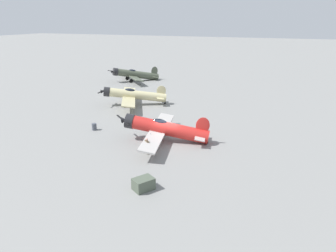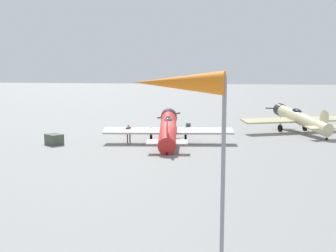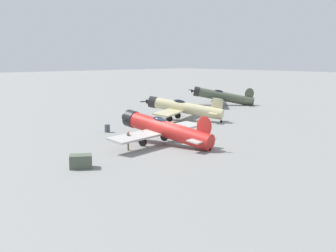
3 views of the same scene
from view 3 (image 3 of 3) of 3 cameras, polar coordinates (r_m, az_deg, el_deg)
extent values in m
plane|color=gray|center=(41.45, 0.00, -2.46)|extent=(400.00, 400.00, 0.00)
cylinder|color=red|center=(41.20, 0.00, -0.50)|extent=(3.38, 9.34, 2.92)
cylinder|color=#232326|center=(43.74, -4.64, 0.92)|extent=(1.84, 1.46, 1.76)
cone|color=#232326|center=(44.15, -5.29, 1.12)|extent=(0.80, 0.78, 0.76)
cube|color=black|center=(44.25, -5.44, 1.14)|extent=(1.96, 2.60, 0.44)
ellipsoid|color=black|center=(41.61, -1.02, 0.69)|extent=(1.11, 1.90, 0.94)
cube|color=#BCB7B2|center=(41.88, -1.22, -0.69)|extent=(12.34, 4.21, 0.45)
ellipsoid|color=red|center=(39.03, 4.57, -0.10)|extent=(0.48, 1.76, 2.08)
cube|color=#BCB7B2|center=(39.32, 4.30, -1.69)|extent=(3.55, 1.78, 0.27)
cylinder|color=#999BA0|center=(40.96, -3.22, -1.31)|extent=(0.14, 0.14, 1.03)
cylinder|color=black|center=(41.05, -3.21, -2.02)|extent=(0.36, 0.82, 0.80)
cylinder|color=#999BA0|center=(43.56, -0.49, -0.69)|extent=(0.14, 0.14, 1.03)
cylinder|color=black|center=(43.64, -0.48, -1.36)|extent=(0.36, 0.82, 0.80)
cylinder|color=black|center=(39.10, 5.22, -2.97)|extent=(0.16, 0.29, 0.28)
cylinder|color=beige|center=(57.25, 2.33, 2.27)|extent=(5.54, 9.17, 2.59)
cylinder|color=#232326|center=(58.76, -1.88, 3.02)|extent=(1.81, 1.63, 1.58)
cone|color=#232326|center=(59.00, -2.46, 3.13)|extent=(0.83, 0.84, 0.68)
cube|color=black|center=(59.06, -2.60, 3.13)|extent=(2.85, 0.78, 0.22)
ellipsoid|color=black|center=(57.48, 1.44, 3.01)|extent=(1.48, 1.93, 0.89)
cube|color=#C6BC89|center=(57.64, 1.26, 2.09)|extent=(12.23, 7.46, 0.43)
ellipsoid|color=beige|center=(56.07, 6.20, 2.68)|extent=(0.87, 1.57, 1.82)
cube|color=#C6BC89|center=(56.24, 5.99, 1.69)|extent=(3.53, 2.52, 0.24)
cylinder|color=#999BA0|center=(56.40, 0.17, 1.55)|extent=(0.14, 0.14, 1.20)
cylinder|color=black|center=(56.48, 0.17, 0.95)|extent=(0.54, 0.80, 0.80)
cylinder|color=#999BA0|center=(59.36, 1.24, 1.91)|extent=(0.14, 0.14, 1.20)
cylinder|color=black|center=(59.43, 1.24, 1.34)|extent=(0.54, 0.80, 0.80)
cylinder|color=black|center=(56.19, 6.73, 0.58)|extent=(0.22, 0.30, 0.28)
cylinder|color=#4C5442|center=(76.42, 7.15, 3.68)|extent=(7.81, 8.27, 3.23)
cylinder|color=#232326|center=(76.28, 3.63, 4.37)|extent=(1.99, 1.97, 1.76)
cone|color=#232326|center=(76.29, 3.14, 4.46)|extent=(0.95, 0.95, 0.77)
cube|color=black|center=(76.29, 3.03, 4.46)|extent=(1.39, 2.60, 0.31)
ellipsoid|color=black|center=(76.31, 6.42, 4.30)|extent=(1.78, 1.83, 0.97)
cube|color=#565E4C|center=(76.39, 6.26, 3.54)|extent=(10.75, 10.12, 0.48)
ellipsoid|color=#4C5442|center=(76.66, 10.23, 4.01)|extent=(1.33, 1.42, 2.17)
cube|color=#565E4C|center=(76.74, 10.05, 3.16)|extent=(3.24, 3.12, 0.30)
cylinder|color=#999BA0|center=(74.76, 5.85, 3.23)|extent=(0.14, 0.14, 1.07)
cylinder|color=black|center=(74.81, 5.84, 2.82)|extent=(0.69, 0.72, 0.80)
cylinder|color=#999BA0|center=(78.05, 5.80, 3.46)|extent=(0.14, 0.14, 1.07)
cylinder|color=black|center=(78.10, 5.79, 3.07)|extent=(0.69, 0.72, 0.80)
cylinder|color=black|center=(76.89, 10.62, 2.68)|extent=(0.26, 0.27, 0.28)
cylinder|color=brown|center=(39.20, -5.03, -2.51)|extent=(0.12, 0.12, 0.85)
cylinder|color=brown|center=(39.50, -5.06, -2.42)|extent=(0.12, 0.12, 0.85)
cube|color=brown|center=(39.22, -5.06, -1.42)|extent=(0.45, 0.51, 0.61)
sphere|color=tan|center=(39.14, -5.07, -0.80)|extent=(0.22, 0.22, 0.22)
cylinder|color=brown|center=(38.93, -5.04, -1.47)|extent=(0.09, 0.09, 0.57)
cylinder|color=brown|center=(39.49, -5.09, -1.32)|extent=(0.09, 0.09, 0.57)
cube|color=#4C5647|center=(33.65, -10.94, -4.41)|extent=(1.99, 1.87, 0.98)
cylinder|color=#474C56|center=(49.04, -7.67, -0.30)|extent=(0.58, 0.58, 0.84)
torus|color=#474C56|center=(49.01, -7.68, -0.10)|extent=(0.61, 0.61, 0.04)
torus|color=#474C56|center=(49.06, -7.67, -0.49)|extent=(0.61, 0.61, 0.04)
camera|label=1|loc=(19.00, -53.99, 20.83)|focal=33.42mm
camera|label=2|loc=(36.00, 55.52, 2.72)|focal=42.36mm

